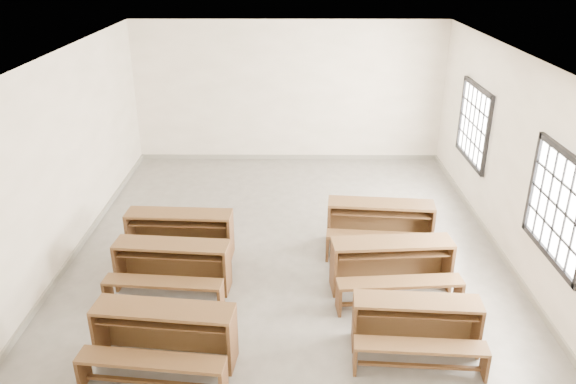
{
  "coord_description": "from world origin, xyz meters",
  "views": [
    {
      "loc": [
        0.04,
        -8.28,
        4.64
      ],
      "look_at": [
        0.0,
        0.0,
        1.0
      ],
      "focal_mm": 35.0,
      "sensor_mm": 36.0,
      "label": 1
    }
  ],
  "objects_px": {
    "desk_set_1": "(172,264)",
    "desk_set_3": "(416,322)",
    "desk_set_2": "(179,232)",
    "desk_set_5": "(380,222)",
    "desk_set_0": "(164,333)",
    "desk_set_4": "(392,263)"
  },
  "relations": [
    {
      "from": "desk_set_0",
      "to": "desk_set_5",
      "type": "bearing_deg",
      "value": 50.69
    },
    {
      "from": "desk_set_1",
      "to": "desk_set_3",
      "type": "height_order",
      "value": "desk_set_1"
    },
    {
      "from": "desk_set_3",
      "to": "desk_set_5",
      "type": "bearing_deg",
      "value": 95.33
    },
    {
      "from": "desk_set_3",
      "to": "desk_set_5",
      "type": "xyz_separation_m",
      "value": [
        -0.06,
        2.64,
        0.05
      ]
    },
    {
      "from": "desk_set_0",
      "to": "desk_set_1",
      "type": "xyz_separation_m",
      "value": [
        -0.21,
        1.58,
        -0.01
      ]
    },
    {
      "from": "desk_set_5",
      "to": "desk_set_1",
      "type": "bearing_deg",
      "value": -151.99
    },
    {
      "from": "desk_set_2",
      "to": "desk_set_3",
      "type": "distance_m",
      "value": 4.05
    },
    {
      "from": "desk_set_3",
      "to": "desk_set_1",
      "type": "bearing_deg",
      "value": 161.91
    },
    {
      "from": "desk_set_1",
      "to": "desk_set_2",
      "type": "distance_m",
      "value": 0.98
    },
    {
      "from": "desk_set_0",
      "to": "desk_set_2",
      "type": "xyz_separation_m",
      "value": [
        -0.28,
        2.56,
        0.0
      ]
    },
    {
      "from": "desk_set_2",
      "to": "desk_set_5",
      "type": "relative_size",
      "value": 0.95
    },
    {
      "from": "desk_set_2",
      "to": "desk_set_5",
      "type": "bearing_deg",
      "value": 9.18
    },
    {
      "from": "desk_set_2",
      "to": "desk_set_4",
      "type": "bearing_deg",
      "value": -13.46
    },
    {
      "from": "desk_set_1",
      "to": "desk_set_2",
      "type": "xyz_separation_m",
      "value": [
        -0.07,
        0.98,
        0.01
      ]
    },
    {
      "from": "desk_set_3",
      "to": "desk_set_5",
      "type": "height_order",
      "value": "desk_set_5"
    },
    {
      "from": "desk_set_0",
      "to": "desk_set_3",
      "type": "bearing_deg",
      "value": 11.37
    },
    {
      "from": "desk_set_3",
      "to": "desk_set_4",
      "type": "xyz_separation_m",
      "value": [
        -0.08,
        1.33,
        0.05
      ]
    },
    {
      "from": "desk_set_0",
      "to": "desk_set_4",
      "type": "height_order",
      "value": "desk_set_4"
    },
    {
      "from": "desk_set_5",
      "to": "desk_set_3",
      "type": "bearing_deg",
      "value": -83.08
    },
    {
      "from": "desk_set_0",
      "to": "desk_set_3",
      "type": "height_order",
      "value": "desk_set_0"
    },
    {
      "from": "desk_set_2",
      "to": "desk_set_5",
      "type": "distance_m",
      "value": 3.29
    },
    {
      "from": "desk_set_1",
      "to": "desk_set_5",
      "type": "distance_m",
      "value": 3.46
    }
  ]
}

